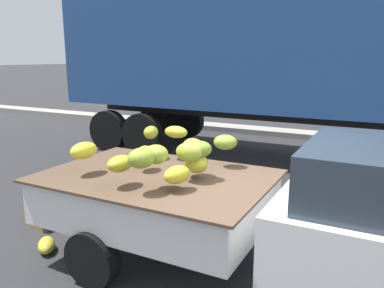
{
  "coord_description": "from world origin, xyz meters",
  "views": [
    {
      "loc": [
        1.09,
        -3.58,
        2.46
      ],
      "look_at": [
        -1.04,
        0.61,
        1.4
      ],
      "focal_mm": 36.03,
      "sensor_mm": 36.0,
      "label": 1
    }
  ],
  "objects": [
    {
      "name": "curb_strip",
      "position": [
        0.0,
        8.65,
        0.08
      ],
      "size": [
        80.0,
        0.8,
        0.16
      ],
      "primitive_type": "cube",
      "color": "gray",
      "rests_on": "ground"
    },
    {
      "name": "produce_crate",
      "position": [
        -3.34,
        0.21,
        0.13
      ],
      "size": [
        0.59,
        0.47,
        0.27
      ],
      "primitive_type": "cube",
      "rotation": [
        0.0,
        0.0,
        -0.23
      ],
      "color": "olive",
      "rests_on": "ground"
    },
    {
      "name": "fallen_banana_bunch_near_tailgate",
      "position": [
        -2.66,
        -0.37,
        0.09
      ],
      "size": [
        0.42,
        0.42,
        0.18
      ],
      "primitive_type": "ellipsoid",
      "rotation": [
        0.0,
        0.0,
        2.36
      ],
      "color": "gold",
      "rests_on": "ground"
    },
    {
      "name": "pickup_truck",
      "position": [
        0.58,
        0.14,
        0.89
      ],
      "size": [
        4.78,
        1.92,
        1.7
      ],
      "rotation": [
        0.0,
        0.0,
        -0.01
      ],
      "color": "white",
      "rests_on": "ground"
    },
    {
      "name": "semi_trailer",
      "position": [
        -0.89,
        5.64,
        2.54
      ],
      "size": [
        12.0,
        2.7,
        3.95
      ],
      "rotation": [
        0.0,
        0.0,
        -0.0
      ],
      "color": "navy",
      "rests_on": "ground"
    }
  ]
}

